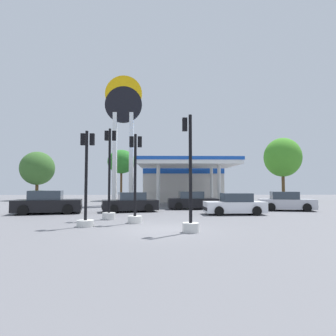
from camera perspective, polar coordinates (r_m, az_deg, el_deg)
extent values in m
plane|color=slate|center=(12.99, -1.13, -12.10)|extent=(90.00, 90.00, 0.00)
cube|color=beige|center=(35.77, 2.73, -3.41)|extent=(9.21, 6.85, 3.91)
cube|color=#194CB2|center=(32.34, 3.14, -0.57)|extent=(9.21, 0.12, 0.60)
cube|color=white|center=(28.45, 3.74, 0.70)|extent=(9.35, 7.37, 0.35)
cube|color=#194CB2|center=(28.48, 3.74, 1.35)|extent=(9.45, 7.47, 0.30)
cylinder|color=silver|center=(26.25, -1.97, -3.52)|extent=(0.32, 0.32, 3.82)
cylinder|color=silver|center=(26.77, 10.14, -3.46)|extent=(0.32, 0.32, 3.82)
cylinder|color=silver|center=(30.30, -1.87, -3.50)|extent=(0.32, 0.32, 3.82)
cylinder|color=silver|center=(30.75, 8.65, -3.46)|extent=(0.32, 0.32, 3.82)
cube|color=#4C4C51|center=(28.42, 3.77, -6.25)|extent=(0.90, 0.60, 1.10)
cube|color=white|center=(28.94, -10.56, 1.88)|extent=(0.40, 0.56, 9.20)
cube|color=white|center=(28.72, -7.31, 1.89)|extent=(0.40, 0.56, 9.20)
cylinder|color=black|center=(29.81, -8.84, 12.35)|extent=(3.71, 0.22, 3.71)
cylinder|color=#F2B20C|center=(30.15, -8.82, 14.37)|extent=(3.71, 0.22, 3.71)
cube|color=white|center=(30.02, -8.82, 13.34)|extent=(3.42, 0.08, 0.67)
cylinder|color=black|center=(18.77, 10.11, -8.43)|extent=(0.61, 0.23, 0.60)
cylinder|color=black|center=(20.35, 9.06, -8.05)|extent=(0.61, 0.23, 0.60)
cylinder|color=black|center=(19.47, 17.23, -8.15)|extent=(0.61, 0.23, 0.60)
cylinder|color=black|center=(21.00, 15.69, -7.82)|extent=(0.61, 0.23, 0.60)
cube|color=silver|center=(19.85, 13.05, -7.55)|extent=(4.01, 1.78, 0.72)
cube|color=#2D3842|center=(19.85, 13.42, -5.75)|extent=(1.93, 1.53, 0.60)
cube|color=black|center=(19.41, 7.48, -8.01)|extent=(0.16, 1.58, 0.23)
cylinder|color=black|center=(22.28, -18.88, -7.41)|extent=(0.71, 0.37, 0.67)
cylinder|color=black|center=(20.49, -19.34, -7.77)|extent=(0.71, 0.37, 0.67)
cylinder|color=black|center=(22.69, -25.82, -7.18)|extent=(0.71, 0.37, 0.67)
cylinder|color=black|center=(20.93, -26.86, -7.50)|extent=(0.71, 0.37, 0.67)
cube|color=black|center=(21.54, -22.73, -6.89)|extent=(4.70, 2.75, 0.80)
cube|color=#2D3842|center=(21.53, -23.11, -5.04)|extent=(2.40, 2.05, 0.67)
cube|color=black|center=(21.32, -16.95, -7.36)|extent=(0.50, 1.74, 0.25)
cylinder|color=black|center=(25.21, 24.94, -6.85)|extent=(0.65, 0.34, 0.62)
cylinder|color=black|center=(23.60, 25.91, -7.09)|extent=(0.65, 0.34, 0.62)
cylinder|color=black|center=(24.73, 19.23, -7.05)|extent=(0.65, 0.34, 0.62)
cylinder|color=black|center=(23.09, 19.82, -7.31)|extent=(0.65, 0.34, 0.62)
cube|color=#B2B2BA|center=(24.11, 22.48, -6.60)|extent=(4.32, 2.52, 0.73)
cube|color=#2D3842|center=(24.06, 22.11, -5.10)|extent=(2.21, 1.88, 0.62)
cube|color=black|center=(24.59, 27.06, -6.67)|extent=(0.46, 1.60, 0.23)
cylinder|color=black|center=(24.70, 7.55, -7.22)|extent=(0.62, 0.23, 0.61)
cylinder|color=black|center=(23.10, 8.34, -7.49)|extent=(0.62, 0.23, 0.61)
cylinder|color=black|center=(24.35, 1.75, -7.31)|extent=(0.62, 0.23, 0.61)
cylinder|color=black|center=(22.72, 2.13, -7.59)|extent=(0.62, 0.23, 0.61)
cube|color=black|center=(23.67, 4.96, -6.92)|extent=(4.08, 1.84, 0.73)
cube|color=#2D3842|center=(23.62, 4.60, -5.40)|extent=(1.97, 1.57, 0.61)
cube|color=black|center=(24.05, 9.64, -7.08)|extent=(0.18, 1.60, 0.23)
cylinder|color=black|center=(20.50, -10.72, -7.99)|extent=(0.64, 0.35, 0.61)
cylinder|color=black|center=(22.13, -11.08, -7.64)|extent=(0.64, 0.35, 0.61)
cylinder|color=black|center=(20.86, -3.87, -7.96)|extent=(0.64, 0.35, 0.61)
cylinder|color=black|center=(22.46, -4.72, -7.63)|extent=(0.64, 0.35, 0.61)
cube|color=black|center=(21.44, -7.58, -7.28)|extent=(4.28, 2.61, 0.72)
cube|color=#2D3842|center=(21.43, -7.19, -5.61)|extent=(2.21, 1.91, 0.61)
cube|color=black|center=(21.26, -12.86, -7.54)|extent=(0.50, 1.57, 0.23)
cylinder|color=silver|center=(14.34, -16.11, -10.53)|extent=(0.80, 0.80, 0.30)
cylinder|color=black|center=(14.24, -15.96, -1.37)|extent=(0.14, 0.14, 4.27)
cube|color=black|center=(14.61, -16.53, 5.48)|extent=(0.21, 0.20, 0.57)
sphere|color=red|center=(14.75, -16.39, 6.10)|extent=(0.15, 0.15, 0.15)
sphere|color=#D89E0C|center=(14.73, -16.40, 5.41)|extent=(0.15, 0.15, 0.15)
sphere|color=green|center=(14.70, -16.41, 4.72)|extent=(0.15, 0.15, 0.15)
cube|color=black|center=(14.50, -14.84, 5.52)|extent=(0.21, 0.20, 0.57)
sphere|color=red|center=(14.65, -14.72, 6.15)|extent=(0.15, 0.15, 0.15)
sphere|color=#D89E0C|center=(14.62, -14.73, 5.45)|extent=(0.15, 0.15, 0.15)
sphere|color=green|center=(14.59, -14.74, 4.75)|extent=(0.15, 0.15, 0.15)
cylinder|color=silver|center=(12.20, 4.54, -11.72)|extent=(0.69, 0.69, 0.39)
cylinder|color=black|center=(12.09, 4.48, -0.04)|extent=(0.14, 0.14, 4.56)
cube|color=black|center=(12.49, 3.35, 8.63)|extent=(0.21, 0.20, 0.57)
sphere|color=red|center=(12.64, 3.31, 9.31)|extent=(0.15, 0.15, 0.15)
sphere|color=#D89E0C|center=(12.61, 3.31, 8.51)|extent=(0.15, 0.15, 0.15)
sphere|color=green|center=(12.57, 3.31, 7.71)|extent=(0.15, 0.15, 0.15)
cylinder|color=silver|center=(15.17, -6.61, -10.13)|extent=(0.74, 0.74, 0.36)
cylinder|color=black|center=(15.07, -6.55, -1.34)|extent=(0.14, 0.14, 4.28)
cube|color=black|center=(15.42, -7.26, 5.18)|extent=(0.21, 0.20, 0.57)
sphere|color=red|center=(15.56, -7.21, 5.77)|extent=(0.15, 0.15, 0.15)
sphere|color=#D89E0C|center=(15.54, -7.22, 5.12)|extent=(0.15, 0.15, 0.15)
sphere|color=green|center=(15.51, -7.22, 4.46)|extent=(0.15, 0.15, 0.15)
cube|color=black|center=(15.38, -5.63, 5.20)|extent=(0.21, 0.20, 0.57)
sphere|color=red|center=(15.53, -5.59, 5.78)|extent=(0.15, 0.15, 0.15)
sphere|color=#D89E0C|center=(15.50, -5.59, 5.13)|extent=(0.15, 0.15, 0.15)
sphere|color=green|center=(15.47, -5.60, 4.47)|extent=(0.15, 0.15, 0.15)
cylinder|color=silver|center=(16.96, -11.67, -9.34)|extent=(0.74, 0.74, 0.38)
cylinder|color=black|center=(16.89, -11.57, -0.45)|extent=(0.14, 0.14, 4.87)
cube|color=black|center=(17.31, -12.11, 6.31)|extent=(0.21, 0.20, 0.57)
sphere|color=red|center=(17.46, -12.03, 6.82)|extent=(0.15, 0.15, 0.15)
sphere|color=#D89E0C|center=(17.43, -12.04, 6.24)|extent=(0.15, 0.15, 0.15)
sphere|color=green|center=(17.40, -12.04, 5.65)|extent=(0.15, 0.15, 0.15)
cube|color=black|center=(17.23, -10.67, 6.33)|extent=(0.21, 0.20, 0.57)
sphere|color=red|center=(17.38, -10.59, 6.85)|extent=(0.15, 0.15, 0.15)
sphere|color=#D89E0C|center=(17.35, -10.60, 6.26)|extent=(0.15, 0.15, 0.15)
sphere|color=green|center=(17.32, -10.61, 5.68)|extent=(0.15, 0.15, 0.15)
cylinder|color=brown|center=(41.50, -24.63, -4.06)|extent=(0.39, 0.39, 2.53)
ellipsoid|color=#38642B|center=(41.55, -24.53, -0.05)|extent=(4.38, 4.38, 4.39)
cylinder|color=brown|center=(37.41, -9.29, -3.57)|extent=(0.28, 0.28, 3.66)
ellipsoid|color=#2B7628|center=(37.54, -9.25, 1.26)|extent=(3.55, 3.55, 3.06)
cylinder|color=brown|center=(36.51, 6.80, -4.39)|extent=(0.31, 0.31, 2.65)
ellipsoid|color=#316D24|center=(36.57, 6.77, -0.06)|extent=(3.83, 3.83, 3.10)
cylinder|color=brown|center=(39.41, 21.94, -3.27)|extent=(0.39, 0.39, 3.77)
ellipsoid|color=#438F28|center=(39.57, 21.83, 1.99)|extent=(4.66, 4.66, 4.97)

